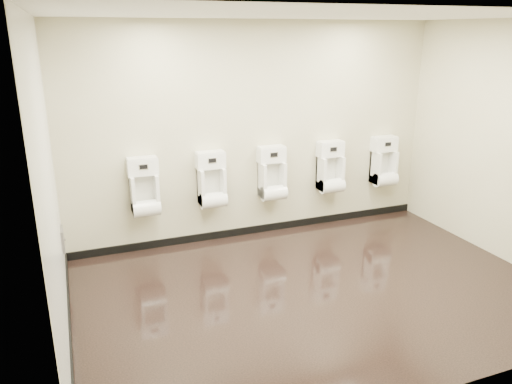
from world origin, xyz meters
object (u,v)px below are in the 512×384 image
(access_panel, at_px, (63,239))
(urinal_2, at_px, (272,177))
(urinal_3, at_px, (331,171))
(urinal_1, at_px, (212,184))
(urinal_0, at_px, (145,191))
(urinal_4, at_px, (384,165))

(access_panel, relative_size, urinal_2, 0.36)
(urinal_2, relative_size, urinal_3, 1.00)
(urinal_1, distance_m, urinal_3, 1.71)
(urinal_1, relative_size, urinal_3, 1.00)
(urinal_3, bearing_deg, urinal_0, 180.00)
(urinal_2, bearing_deg, urinal_1, 180.00)
(urinal_0, xyz_separation_m, urinal_4, (3.44, 0.00, 0.00))
(access_panel, distance_m, urinal_2, 2.70)
(urinal_1, bearing_deg, access_panel, -166.83)
(access_panel, bearing_deg, urinal_1, 13.17)
(urinal_0, height_order, urinal_4, same)
(urinal_0, height_order, urinal_1, same)
(urinal_0, bearing_deg, access_panel, -156.38)
(access_panel, relative_size, urinal_0, 0.36)
(urinal_1, bearing_deg, urinal_0, 180.00)
(urinal_2, distance_m, urinal_3, 0.88)
(access_panel, xyz_separation_m, urinal_4, (4.41, 0.43, 0.31))
(urinal_0, height_order, urinal_2, same)
(urinal_0, bearing_deg, urinal_4, 0.00)
(urinal_1, height_order, urinal_3, same)
(urinal_3, height_order, urinal_4, same)
(urinal_0, distance_m, urinal_3, 2.56)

